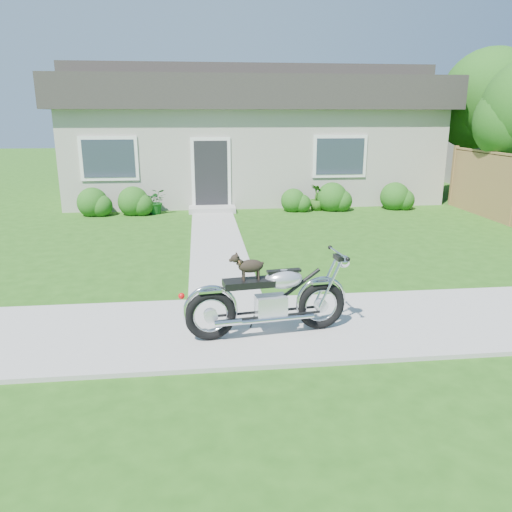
{
  "coord_description": "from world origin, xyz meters",
  "views": [
    {
      "loc": [
        -1.86,
        -6.36,
        2.86
      ],
      "look_at": [
        -1.03,
        1.0,
        0.75
      ],
      "focal_mm": 35.0,
      "sensor_mm": 36.0,
      "label": 1
    }
  ],
  "objects_px": {
    "house": "(250,135)",
    "tree_far": "(494,103)",
    "potted_plant_right": "(317,197)",
    "motorcycle_with_dog": "(271,298)",
    "potted_plant_left": "(156,201)"
  },
  "relations": [
    {
      "from": "house",
      "to": "potted_plant_left",
      "type": "height_order",
      "value": "house"
    },
    {
      "from": "potted_plant_left",
      "to": "tree_far",
      "type": "bearing_deg",
      "value": 8.19
    },
    {
      "from": "motorcycle_with_dog",
      "to": "potted_plant_right",
      "type": "bearing_deg",
      "value": 65.92
    },
    {
      "from": "tree_far",
      "to": "motorcycle_with_dog",
      "type": "height_order",
      "value": "tree_far"
    },
    {
      "from": "potted_plant_left",
      "to": "potted_plant_right",
      "type": "height_order",
      "value": "potted_plant_right"
    },
    {
      "from": "house",
      "to": "tree_far",
      "type": "xyz_separation_m",
      "value": [
        8.1,
        -1.82,
        1.07
      ]
    },
    {
      "from": "tree_far",
      "to": "potted_plant_right",
      "type": "height_order",
      "value": "tree_far"
    },
    {
      "from": "tree_far",
      "to": "house",
      "type": "bearing_deg",
      "value": 167.3
    },
    {
      "from": "potted_plant_left",
      "to": "motorcycle_with_dog",
      "type": "bearing_deg",
      "value": -76.14
    },
    {
      "from": "house",
      "to": "potted_plant_left",
      "type": "distance_m",
      "value": 5.0
    },
    {
      "from": "tree_far",
      "to": "potted_plant_right",
      "type": "distance_m",
      "value": 7.16
    },
    {
      "from": "house",
      "to": "tree_far",
      "type": "bearing_deg",
      "value": -12.7
    },
    {
      "from": "house",
      "to": "tree_far",
      "type": "relative_size",
      "value": 2.51
    },
    {
      "from": "potted_plant_left",
      "to": "potted_plant_right",
      "type": "distance_m",
      "value": 4.88
    },
    {
      "from": "potted_plant_right",
      "to": "motorcycle_with_dog",
      "type": "distance_m",
      "value": 9.26
    }
  ]
}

